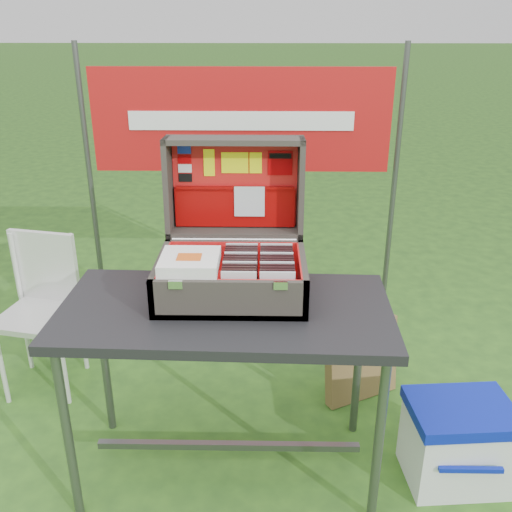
{
  "coord_description": "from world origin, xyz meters",
  "views": [
    {
      "loc": [
        0.14,
        -1.99,
        1.82
      ],
      "look_at": [
        0.1,
        0.1,
        0.93
      ],
      "focal_mm": 40.0,
      "sensor_mm": 36.0,
      "label": 1
    }
  ],
  "objects_px": {
    "chair": "(39,318)",
    "cardboard_box": "(361,360)",
    "cooler": "(457,443)",
    "suitcase": "(232,223)",
    "table": "(227,392)"
  },
  "relations": [
    {
      "from": "table",
      "to": "cardboard_box",
      "type": "height_order",
      "value": "table"
    },
    {
      "from": "cooler",
      "to": "chair",
      "type": "relative_size",
      "value": 0.52
    },
    {
      "from": "table",
      "to": "cardboard_box",
      "type": "xyz_separation_m",
      "value": [
        0.64,
        0.53,
        -0.19
      ]
    },
    {
      "from": "chair",
      "to": "cardboard_box",
      "type": "distance_m",
      "value": 1.65
    },
    {
      "from": "cooler",
      "to": "cardboard_box",
      "type": "xyz_separation_m",
      "value": [
        -0.31,
        0.57,
        0.03
      ]
    },
    {
      "from": "table",
      "to": "cardboard_box",
      "type": "relative_size",
      "value": 3.04
    },
    {
      "from": "cooler",
      "to": "table",
      "type": "bearing_deg",
      "value": 173.14
    },
    {
      "from": "table",
      "to": "chair",
      "type": "xyz_separation_m",
      "value": [
        -1.0,
        0.59,
        0.0
      ]
    },
    {
      "from": "suitcase",
      "to": "cardboard_box",
      "type": "xyz_separation_m",
      "value": [
        0.62,
        0.38,
        -0.87
      ]
    },
    {
      "from": "chair",
      "to": "cardboard_box",
      "type": "xyz_separation_m",
      "value": [
        1.64,
        -0.06,
        -0.19
      ]
    },
    {
      "from": "table",
      "to": "chair",
      "type": "bearing_deg",
      "value": 150.95
    },
    {
      "from": "cardboard_box",
      "to": "table",
      "type": "bearing_deg",
      "value": -167.78
    },
    {
      "from": "suitcase",
      "to": "cardboard_box",
      "type": "distance_m",
      "value": 1.13
    },
    {
      "from": "chair",
      "to": "cardboard_box",
      "type": "bearing_deg",
      "value": 9.78
    },
    {
      "from": "cooler",
      "to": "cardboard_box",
      "type": "bearing_deg",
      "value": 114.2
    }
  ]
}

